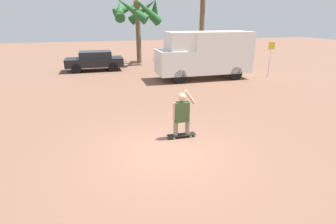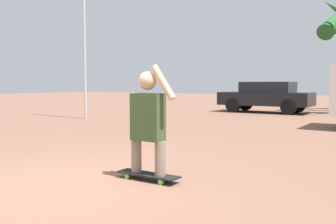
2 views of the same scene
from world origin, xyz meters
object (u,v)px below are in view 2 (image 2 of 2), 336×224
at_px(flagpole, 85,5).
at_px(person_skateboarder, 148,117).
at_px(skateboard, 148,175).
at_px(parked_car_black, 266,96).

bearing_deg(flagpole, person_skateboarder, -39.91).
xyz_separation_m(skateboard, person_skateboarder, (-0.00, 0.00, 0.77)).
relative_size(skateboard, person_skateboarder, 0.63).
bearing_deg(flagpole, parked_car_black, 54.74).
distance_m(skateboard, flagpole, 10.08).
height_order(skateboard, parked_car_black, parked_car_black).
xyz_separation_m(person_skateboarder, parked_car_black, (-2.48, 12.42, -0.11)).
distance_m(parked_car_black, flagpole, 8.65).
bearing_deg(parked_car_black, skateboard, -78.69).
bearing_deg(person_skateboarder, flagpole, 140.09).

